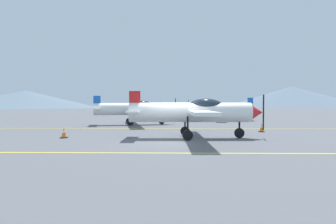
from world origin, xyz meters
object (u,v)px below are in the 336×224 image
Objects in this scene: car_sedan at (196,111)px; airplane_mid at (135,109)px; airplane_near at (195,112)px; traffic_cone_side at (64,133)px; traffic_cone_front at (262,128)px; airplane_far at (221,107)px.

airplane_mid is at bearing -113.55° from car_sedan.
airplane_near is 14.87× the size of traffic_cone_side.
car_sedan is at bearing 66.45° from airplane_mid.
traffic_cone_front is (9.57, -6.33, -1.20)m from airplane_mid.
airplane_far reaches higher than traffic_cone_side.
airplane_near is 10.86m from airplane_mid.
airplane_near is 1.00× the size of airplane_mid.
airplane_mid reaches higher than traffic_cone_side.
car_sedan is 7.90× the size of traffic_cone_side.
traffic_cone_side is at bearing -124.12° from airplane_far.
traffic_cone_front is (2.70, -22.10, -0.56)m from car_sedan.
airplane_far is at bearing 39.24° from airplane_mid.
airplane_far is 8.63m from car_sedan.
airplane_mid is at bearing 116.02° from airplane_near.
airplane_near is at bearing -104.25° from airplane_far.
airplane_near is at bearing -144.52° from traffic_cone_front.
traffic_cone_front is at bearing -33.51° from airplane_mid.
airplane_near is 17.77m from airplane_far.
airplane_mid is at bearing 146.49° from traffic_cone_front.
airplane_near is 0.99× the size of airplane_far.
traffic_cone_front is at bearing -83.04° from car_sedan.
airplane_near is at bearing -63.98° from airplane_mid.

